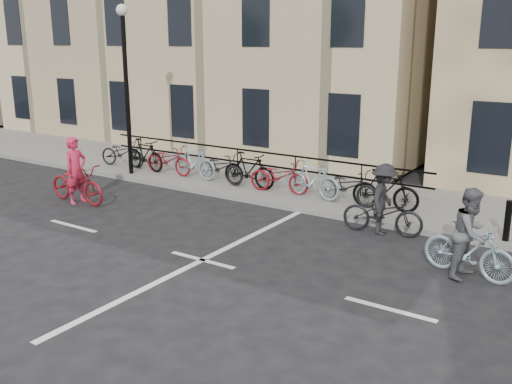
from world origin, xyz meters
The scene contains 10 objects.
ground centered at (0.00, 0.00, 0.00)m, with size 120.00×120.00×0.00m, color black.
sidewalk centered at (-4.00, 6.00, 0.07)m, with size 46.00×4.00×0.15m, color slate.
building_west centered at (-9.00, 13.00, 5.15)m, with size 20.00×10.00×10.00m, color #CBB789.
building_far centered at (-26.00, 13.00, 4.65)m, with size 12.00×10.00×9.00m, color #CBB789.
lamp_post centered at (-6.50, 4.40, 3.49)m, with size 0.36×0.36×5.28m.
bollard_east centered at (5.00, 4.25, 0.60)m, with size 0.14×0.14×0.90m, color black.
parked_bikes centered at (-2.82, 5.04, 0.65)m, with size 11.45×1.23×1.05m.
cyclist_pink centered at (-5.58, 1.47, 0.64)m, with size 2.07×0.75×1.83m.
cyclist_grey centered at (4.72, 2.13, 0.70)m, with size 1.86×0.95×1.74m.
cyclist_dark centered at (2.43, 3.62, 0.65)m, with size 1.93×1.14×1.66m.
Camera 1 is at (6.94, -8.48, 4.35)m, focal length 40.00 mm.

